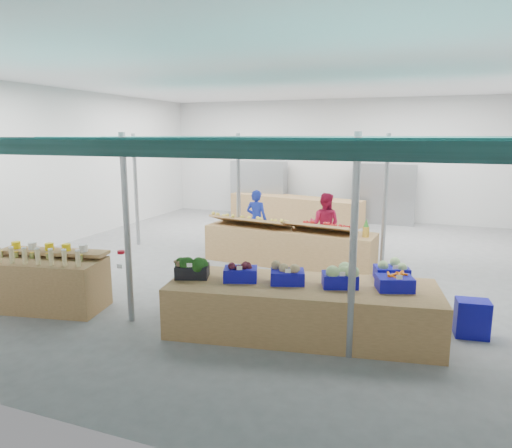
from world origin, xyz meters
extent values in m
plane|color=slate|center=(0.00, 0.00, 0.00)|extent=(13.00, 13.00, 0.00)
plane|color=silver|center=(0.00, 0.00, 4.20)|extent=(13.00, 13.00, 0.00)
plane|color=silver|center=(0.00, 6.50, 2.10)|extent=(12.00, 0.00, 12.00)
plane|color=silver|center=(-6.00, 0.00, 2.10)|extent=(0.00, 13.00, 13.00)
cylinder|color=gray|center=(-4.00, 0.50, 1.50)|extent=(0.10, 0.10, 3.00)
cylinder|color=gray|center=(-1.00, -4.00, 1.50)|extent=(0.10, 0.10, 3.00)
cylinder|color=gray|center=(-1.00, 0.50, 1.50)|extent=(0.10, 0.10, 3.00)
cylinder|color=gray|center=(2.50, -4.00, 1.50)|extent=(0.10, 0.10, 3.00)
cylinder|color=gray|center=(2.50, 0.50, 1.50)|extent=(0.10, 0.10, 3.00)
cylinder|color=gray|center=(0.75, -4.00, 2.85)|extent=(10.00, 0.06, 0.06)
cylinder|color=gray|center=(0.75, 0.50, 2.85)|extent=(10.00, 0.06, 0.06)
cube|color=#0A2D2B|center=(0.75, -4.65, 2.78)|extent=(9.50, 1.28, 0.30)
cube|color=#0A2D2B|center=(0.75, -3.35, 2.78)|extent=(9.50, 1.28, 0.30)
cube|color=#0A2D2B|center=(0.75, -0.15, 2.78)|extent=(9.50, 1.28, 0.30)
cube|color=#0A2D2B|center=(0.75, 1.15, 2.78)|extent=(9.50, 1.28, 0.30)
cube|color=#B23F33|center=(-2.50, 6.00, 1.00)|extent=(2.00, 0.50, 2.00)
cube|color=#B23F33|center=(2.00, 6.00, 1.00)|extent=(2.00, 0.50, 2.00)
cube|color=olive|center=(-2.67, -4.06, 0.43)|extent=(2.08, 1.21, 0.87)
cube|color=#997247|center=(-2.72, -3.80, 0.94)|extent=(1.99, 0.73, 0.06)
cube|color=olive|center=(1.69, -3.49, 0.39)|extent=(4.14, 1.95, 0.77)
cube|color=olive|center=(0.44, 0.04, 0.42)|extent=(3.99, 1.25, 0.84)
cube|color=olive|center=(-0.93, 5.30, 0.43)|extent=(4.90, 2.04, 0.87)
cube|color=#0F0E9A|center=(4.10, -2.71, 0.28)|extent=(0.50, 0.38, 0.56)
imported|color=#1A2BAC|center=(-0.76, 1.14, 0.79)|extent=(0.60, 0.42, 1.57)
imported|color=#AC153C|center=(1.04, 1.14, 0.79)|extent=(0.81, 0.66, 1.57)
cube|color=black|center=(0.00, -3.77, 0.87)|extent=(0.59, 0.49, 0.20)
cube|color=white|center=(0.07, -3.97, 1.03)|extent=(0.08, 0.04, 0.06)
cube|color=#0F0E9A|center=(0.77, -3.64, 0.87)|extent=(0.59, 0.49, 0.20)
cube|color=white|center=(0.84, -3.85, 1.03)|extent=(0.08, 0.04, 0.06)
cube|color=#0F0E9A|center=(1.48, -3.53, 0.87)|extent=(0.59, 0.49, 0.20)
cube|color=white|center=(1.55, -3.73, 1.03)|extent=(0.08, 0.04, 0.06)
cube|color=#0F0E9A|center=(2.24, -3.40, 0.87)|extent=(0.59, 0.49, 0.20)
cube|color=white|center=(2.31, -3.61, 1.03)|extent=(0.08, 0.04, 0.06)
cube|color=#0F0E9A|center=(3.00, -3.28, 0.87)|extent=(0.59, 0.49, 0.20)
cube|color=white|center=(3.07, -3.48, 1.03)|extent=(0.08, 0.04, 0.06)
sphere|color=brown|center=(-0.14, -3.92, 1.01)|extent=(0.09, 0.09, 0.09)
sphere|color=brown|center=(-0.19, -3.94, 1.05)|extent=(0.06, 0.06, 0.06)
cylinder|color=#A90B1A|center=(-1.21, -3.91, 1.10)|extent=(0.12, 0.12, 0.05)
cube|color=white|center=(-1.21, -3.97, 0.88)|extent=(0.10, 0.01, 0.07)
cube|color=#997247|center=(-0.50, 0.02, 0.96)|extent=(1.99, 0.98, 0.26)
cube|color=#997247|center=(1.22, -0.12, 0.96)|extent=(1.59, 0.92, 0.26)
cylinder|color=#8C6019|center=(2.20, -0.20, 0.95)|extent=(0.14, 0.14, 0.22)
cone|color=#26661E|center=(2.20, -0.20, 1.14)|extent=(0.12, 0.12, 0.18)
cube|color=#0F0E9A|center=(2.92, -2.79, 0.87)|extent=(0.58, 0.48, 0.20)
cube|color=white|center=(2.99, -2.99, 1.03)|extent=(0.08, 0.03, 0.06)
camera|label=1|loc=(3.34, -9.80, 2.95)|focal=32.00mm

